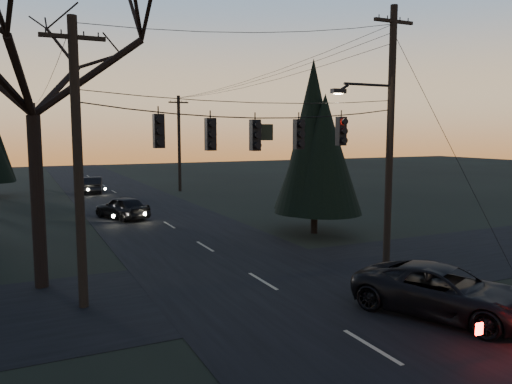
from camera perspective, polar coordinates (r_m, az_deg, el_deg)
name	(u,v)px	position (r m, az deg, el deg)	size (l,w,h in m)	color
main_road	(180,231)	(26.91, -8.73, -4.46)	(8.00, 120.00, 0.02)	black
cross_road	(263,281)	(17.83, 0.78, -10.19)	(60.00, 7.00, 0.02)	black
utility_pole_right	(386,264)	(20.78, 14.64, -7.98)	(5.00, 0.30, 10.00)	black
utility_pole_left	(84,307)	(16.23, -19.06, -12.33)	(1.80, 0.30, 8.50)	black
utility_pole_far_r	(180,191)	(45.52, -8.68, 0.11)	(1.80, 0.30, 8.50)	black
utility_pole_far_l	(38,188)	(51.58, -23.65, 0.39)	(0.30, 0.30, 8.00)	black
span_signal_assembly	(257,133)	(16.96, 0.07, 6.77)	(11.50, 0.44, 1.63)	black
bare_tree_left	(29,42)	(18.20, -24.48, 15.30)	(10.09, 10.09, 11.58)	black
evergreen_right	(315,144)	(25.82, 6.78, 5.42)	(3.97, 3.97, 8.07)	black
suv_near	(444,292)	(15.44, 20.67, -10.64)	(2.34, 5.07, 1.41)	black
sedan_oncoming_a	(122,208)	(31.39, -15.03, -1.74)	(1.64, 4.07, 1.39)	black
sedan_oncoming_b	(93,185)	(45.76, -18.12, 0.76)	(1.47, 4.22, 1.39)	black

